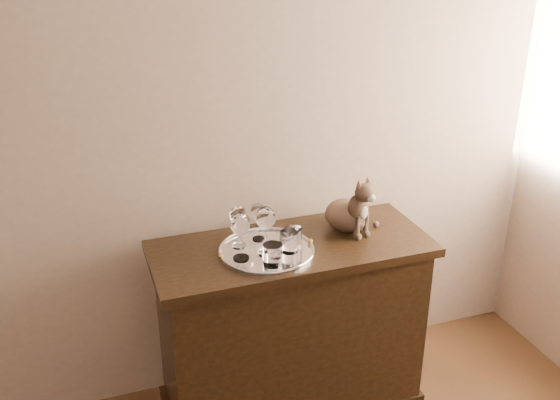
% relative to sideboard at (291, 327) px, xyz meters
% --- Properties ---
extents(wall_back, '(4.00, 0.10, 2.70)m').
position_rel_sideboard_xyz_m(wall_back, '(-0.60, 0.31, 0.93)').
color(wall_back, tan).
rests_on(wall_back, ground).
extents(sideboard, '(1.20, 0.50, 0.85)m').
position_rel_sideboard_xyz_m(sideboard, '(0.00, 0.00, 0.00)').
color(sideboard, black).
rests_on(sideboard, ground).
extents(tray, '(0.40, 0.40, 0.01)m').
position_rel_sideboard_xyz_m(tray, '(-0.12, -0.03, 0.43)').
color(tray, white).
rests_on(tray, sideboard).
extents(wine_glass_a, '(0.07, 0.07, 0.19)m').
position_rel_sideboard_xyz_m(wine_glass_a, '(-0.22, 0.05, 0.53)').
color(wine_glass_a, silver).
rests_on(wine_glass_a, tray).
extents(wine_glass_b, '(0.06, 0.06, 0.17)m').
position_rel_sideboard_xyz_m(wine_glass_b, '(-0.12, 0.08, 0.52)').
color(wine_glass_b, silver).
rests_on(wine_glass_b, tray).
extents(wine_glass_c, '(0.08, 0.08, 0.21)m').
position_rel_sideboard_xyz_m(wine_glass_c, '(-0.24, -0.06, 0.54)').
color(wine_glass_c, white).
rests_on(wine_glass_c, tray).
extents(wine_glass_d, '(0.08, 0.08, 0.21)m').
position_rel_sideboard_xyz_m(wine_glass_d, '(-0.13, -0.05, 0.54)').
color(wine_glass_d, silver).
rests_on(wine_glass_d, tray).
extents(tumbler_a, '(0.08, 0.08, 0.09)m').
position_rel_sideboard_xyz_m(tumbler_a, '(-0.04, -0.06, 0.48)').
color(tumbler_a, silver).
rests_on(tumbler_a, tray).
extents(tumbler_b, '(0.08, 0.08, 0.09)m').
position_rel_sideboard_xyz_m(tumbler_b, '(-0.14, -0.15, 0.48)').
color(tumbler_b, silver).
rests_on(tumbler_b, tray).
extents(tumbler_c, '(0.07, 0.07, 0.08)m').
position_rel_sideboard_xyz_m(tumbler_c, '(-0.00, -0.03, 0.47)').
color(tumbler_c, white).
rests_on(tumbler_c, tray).
extents(cat, '(0.34, 0.32, 0.27)m').
position_rel_sideboard_xyz_m(cat, '(0.28, 0.06, 0.56)').
color(cat, brown).
rests_on(cat, sideboard).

